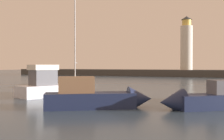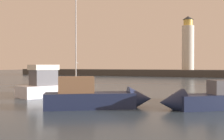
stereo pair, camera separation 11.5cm
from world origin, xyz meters
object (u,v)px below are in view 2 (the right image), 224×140
at_px(motorboat_4, 101,98).
at_px(sailboat_moored, 76,81).
at_px(motorboat_3, 61,86).
at_px(lighthouse, 188,44).
at_px(motorboat_0, 205,99).

relative_size(motorboat_4, sailboat_moored, 0.55).
bearing_deg(motorboat_3, lighthouse, 84.90).
bearing_deg(motorboat_0, motorboat_3, 165.35).
bearing_deg(motorboat_0, lighthouse, 99.02).
height_order(lighthouse, sailboat_moored, lighthouse).
relative_size(motorboat_0, sailboat_moored, 0.50).
xyz_separation_m(lighthouse, motorboat_3, (-3.81, -42.77, -6.22)).
distance_m(lighthouse, motorboat_4, 47.97).
bearing_deg(motorboat_4, motorboat_3, 140.50).
height_order(motorboat_0, motorboat_3, motorboat_3).
bearing_deg(motorboat_0, sailboat_moored, 141.58).
bearing_deg(sailboat_moored, motorboat_0, -38.42).
relative_size(motorboat_3, motorboat_4, 1.14).
distance_m(motorboat_3, motorboat_4, 7.47).
relative_size(lighthouse, motorboat_4, 2.00).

